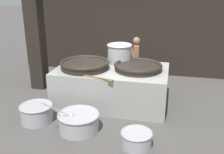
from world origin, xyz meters
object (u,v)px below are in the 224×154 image
object	(u,v)px
giant_wok_far	(138,67)
stock_pot	(120,53)
prep_bowl_meat	(37,112)
prep_bowl_vegetables	(79,121)
giant_wok_near	(85,64)
cook	(136,61)
prep_bowl_extra	(136,139)

from	to	relation	value
giant_wok_far	stock_pot	xyz separation A→B (m)	(-0.60, 0.52, 0.19)
prep_bowl_meat	prep_bowl_vegetables	bearing A→B (deg)	-7.89
giant_wok_near	giant_wok_far	size ratio (longest dim) A/B	1.04
cook	prep_bowl_meat	bearing A→B (deg)	46.92
giant_wok_near	prep_bowl_vegetables	bearing A→B (deg)	-77.92
giant_wok_near	cook	xyz separation A→B (m)	(1.15, 1.47, -0.23)
stock_pot	prep_bowl_extra	distance (m)	2.84
stock_pot	giant_wok_far	bearing A→B (deg)	-41.21
giant_wok_near	prep_bowl_meat	distance (m)	1.74
giant_wok_far	prep_bowl_vegetables	size ratio (longest dim) A/B	1.14
stock_pot	prep_bowl_meat	distance (m)	2.75
giant_wok_far	prep_bowl_extra	size ratio (longest dim) A/B	1.96
giant_wok_far	prep_bowl_extra	xyz separation A→B (m)	(0.26, -1.95, -0.90)
giant_wok_near	giant_wok_far	bearing A→B (deg)	7.91
giant_wok_near	stock_pot	distance (m)	1.08
giant_wok_far	stock_pot	world-z (taller)	stock_pot
giant_wok_near	giant_wok_far	distance (m)	1.40
prep_bowl_vegetables	prep_bowl_meat	distance (m)	1.12
prep_bowl_vegetables	prep_bowl_meat	xyz separation A→B (m)	(-1.11, 0.15, 0.00)
prep_bowl_vegetables	prep_bowl_extra	world-z (taller)	prep_bowl_vegetables
prep_bowl_meat	giant_wok_near	bearing A→B (deg)	57.68
giant_wok_near	prep_bowl_extra	xyz separation A→B (m)	(1.65, -1.76, -0.92)
giant_wok_far	giant_wok_near	bearing A→B (deg)	-172.09
giant_wok_far	prep_bowl_extra	bearing A→B (deg)	-82.31
prep_bowl_extra	giant_wok_near	bearing A→B (deg)	133.11
giant_wok_far	cook	world-z (taller)	cook
giant_wok_far	prep_bowl_vegetables	distance (m)	2.12
prep_bowl_meat	prep_bowl_extra	distance (m)	2.50
giant_wok_far	cook	xyz separation A→B (m)	(-0.24, 1.28, -0.21)
prep_bowl_vegetables	prep_bowl_extra	distance (m)	1.39
prep_bowl_meat	giant_wok_far	bearing A→B (deg)	33.77
giant_wok_far	stock_pot	distance (m)	0.82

